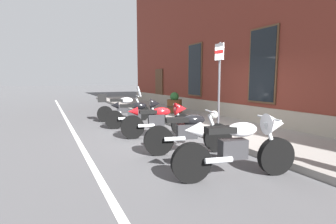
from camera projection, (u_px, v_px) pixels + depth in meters
name	position (u px, v px, depth m)	size (l,w,h in m)	color
ground_plane	(193.00, 134.00, 7.64)	(140.00, 140.00, 0.00)	#4C4C4F
sidewalk	(229.00, 128.00, 8.22)	(31.69, 2.71, 0.14)	gray
lane_stripe	(81.00, 146.00, 6.26)	(31.69, 0.12, 0.01)	silver
motorcycle_silver_touring	(121.00, 107.00, 9.99)	(0.74, 2.05, 1.37)	black
motorcycle_black_sport	(138.00, 112.00, 8.57)	(0.79, 1.98, 1.00)	black
motorcycle_red_sport	(161.00, 119.00, 7.19)	(0.72, 2.06, 0.98)	black
motorcycle_black_naked	(190.00, 132.00, 5.61)	(0.72, 1.97, 0.94)	black
motorcycle_white_sport	(241.00, 144.00, 4.18)	(0.74, 2.15, 1.07)	black
parking_sign	(219.00, 76.00, 6.91)	(0.36, 0.07, 2.48)	#4C4C51
barrel_planter	(174.00, 104.00, 11.58)	(0.71, 0.71, 0.93)	brown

